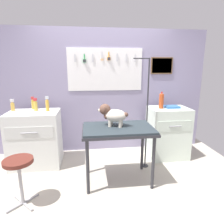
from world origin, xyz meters
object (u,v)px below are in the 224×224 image
object	(u,v)px
cabinet_right	(168,132)
soda_bottle	(161,101)
spray_bottle_tall	(47,105)
grooming_arm	(146,119)
counter_left	(35,139)
stool	(19,168)
dog	(112,114)
grooming_table	(118,133)

from	to	relation	value
cabinet_right	soda_bottle	distance (m)	0.61
cabinet_right	spray_bottle_tall	distance (m)	2.16
grooming_arm	spray_bottle_tall	xyz separation A→B (m)	(-1.57, 0.34, 0.20)
counter_left	stool	bearing A→B (deg)	-86.05
spray_bottle_tall	stool	bearing A→B (deg)	-98.59
soda_bottle	dog	bearing A→B (deg)	-147.70
cabinet_right	soda_bottle	xyz separation A→B (m)	(-0.16, -0.01, 0.59)
grooming_arm	spray_bottle_tall	world-z (taller)	grooming_arm
stool	dog	bearing A→B (deg)	20.23
counter_left	cabinet_right	world-z (taller)	counter_left
counter_left	stool	xyz separation A→B (m)	(0.07, -1.01, 0.02)
grooming_arm	stool	distance (m)	1.89
grooming_table	stool	distance (m)	1.30
grooming_table	dog	distance (m)	0.27
dog	soda_bottle	distance (m)	1.11
grooming_arm	cabinet_right	xyz separation A→B (m)	(0.52, 0.32, -0.36)
dog	stool	size ratio (longest dim) A/B	0.71
stool	spray_bottle_tall	bearing A→B (deg)	81.41
grooming_arm	soda_bottle	bearing A→B (deg)	41.24
grooming_arm	stool	xyz separation A→B (m)	(-1.72, -0.70, -0.34)
dog	spray_bottle_tall	bearing A→B (deg)	147.84
grooming_arm	spray_bottle_tall	distance (m)	1.62
cabinet_right	spray_bottle_tall	xyz separation A→B (m)	(-2.08, 0.02, 0.56)
grooming_table	soda_bottle	xyz separation A→B (m)	(0.86, 0.65, 0.32)
grooming_arm	cabinet_right	world-z (taller)	grooming_arm
grooming_arm	dog	world-z (taller)	grooming_arm
dog	cabinet_right	world-z (taller)	dog
spray_bottle_tall	soda_bottle	distance (m)	1.92
grooming_table	grooming_arm	bearing A→B (deg)	33.91
spray_bottle_tall	counter_left	bearing A→B (deg)	-171.10
grooming_table	stool	size ratio (longest dim) A/B	1.66
cabinet_right	stool	world-z (taller)	cabinet_right
dog	spray_bottle_tall	size ratio (longest dim) A/B	1.72
dog	grooming_table	bearing A→B (deg)	-38.57
cabinet_right	soda_bottle	bearing A→B (deg)	-175.94
spray_bottle_tall	grooming_table	bearing A→B (deg)	-32.65
counter_left	spray_bottle_tall	distance (m)	0.61
cabinet_right	counter_left	bearing A→B (deg)	-179.58
stool	grooming_arm	bearing A→B (deg)	22.12
grooming_table	cabinet_right	size ratio (longest dim) A/B	1.08
stool	soda_bottle	size ratio (longest dim) A/B	2.04
grooming_table	grooming_arm	world-z (taller)	grooming_arm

